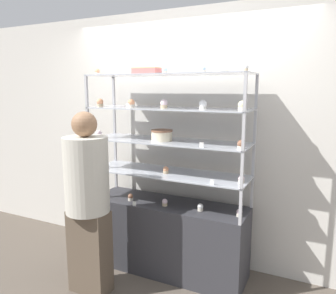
# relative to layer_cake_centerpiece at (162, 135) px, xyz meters

# --- Properties ---
(ground_plane) EXTENTS (20.00, 20.00, 0.00)m
(ground_plane) POSITION_rel_layer_cake_centerpiece_xyz_m (0.05, 0.03, -1.38)
(ground_plane) COLOR brown
(back_wall) EXTENTS (8.00, 0.05, 2.60)m
(back_wall) POSITION_rel_layer_cake_centerpiece_xyz_m (0.05, 0.41, -0.08)
(back_wall) COLOR silver
(back_wall) RESTS_ON ground_plane
(display_base) EXTENTS (1.55, 0.47, 0.71)m
(display_base) POSITION_rel_layer_cake_centerpiece_xyz_m (0.05, 0.03, -1.02)
(display_base) COLOR #333338
(display_base) RESTS_ON ground_plane
(display_riser_lower) EXTENTS (1.55, 0.47, 0.31)m
(display_riser_lower) POSITION_rel_layer_cake_centerpiece_xyz_m (0.05, 0.03, -0.38)
(display_riser_lower) COLOR #B7B7BC
(display_riser_lower) RESTS_ON display_base
(display_riser_middle) EXTENTS (1.55, 0.47, 0.31)m
(display_riser_middle) POSITION_rel_layer_cake_centerpiece_xyz_m (0.05, 0.03, -0.07)
(display_riser_middle) COLOR #B7B7BC
(display_riser_middle) RESTS_ON display_riser_lower
(display_riser_upper) EXTENTS (1.55, 0.47, 0.31)m
(display_riser_upper) POSITION_rel_layer_cake_centerpiece_xyz_m (0.05, 0.03, 0.24)
(display_riser_upper) COLOR #B7B7BC
(display_riser_upper) RESTS_ON display_riser_middle
(display_riser_top) EXTENTS (1.55, 0.47, 0.31)m
(display_riser_top) POSITION_rel_layer_cake_centerpiece_xyz_m (0.05, 0.03, 0.55)
(display_riser_top) COLOR #B7B7BC
(display_riser_top) RESTS_ON display_riser_upper
(layer_cake_centerpiece) EXTENTS (0.20, 0.20, 0.10)m
(layer_cake_centerpiece) POSITION_rel_layer_cake_centerpiece_xyz_m (0.00, 0.00, 0.00)
(layer_cake_centerpiece) COLOR beige
(layer_cake_centerpiece) RESTS_ON display_riser_middle
(sheet_cake_frosted) EXTENTS (0.26, 0.15, 0.06)m
(sheet_cake_frosted) POSITION_rel_layer_cake_centerpiece_xyz_m (-0.19, 0.05, 0.60)
(sheet_cake_frosted) COLOR #C66660
(sheet_cake_frosted) RESTS_ON display_riser_top
(cupcake_0) EXTENTS (0.05, 0.05, 0.07)m
(cupcake_0) POSITION_rel_layer_cake_centerpiece_xyz_m (-0.67, -0.09, -0.64)
(cupcake_0) COLOR white
(cupcake_0) RESTS_ON display_base
(cupcake_1) EXTENTS (0.05, 0.05, 0.07)m
(cupcake_1) POSITION_rel_layer_cake_centerpiece_xyz_m (-0.32, -0.07, -0.64)
(cupcake_1) COLOR beige
(cupcake_1) RESTS_ON display_base
(cupcake_2) EXTENTS (0.05, 0.05, 0.07)m
(cupcake_2) POSITION_rel_layer_cake_centerpiece_xyz_m (0.06, -0.06, -0.64)
(cupcake_2) COLOR #CCB28C
(cupcake_2) RESTS_ON display_base
(cupcake_3) EXTENTS (0.05, 0.05, 0.07)m
(cupcake_3) POSITION_rel_layer_cake_centerpiece_xyz_m (0.41, -0.03, -0.64)
(cupcake_3) COLOR beige
(cupcake_3) RESTS_ON display_base
(cupcake_4) EXTENTS (0.05, 0.05, 0.07)m
(cupcake_4) POSITION_rel_layer_cake_centerpiece_xyz_m (0.76, -0.01, -0.64)
(cupcake_4) COLOR beige
(cupcake_4) RESTS_ON display_base
(price_tag_0) EXTENTS (0.04, 0.00, 0.04)m
(price_tag_0) POSITION_rel_layer_cake_centerpiece_xyz_m (-0.20, -0.19, -0.65)
(price_tag_0) COLOR white
(price_tag_0) RESTS_ON display_base
(cupcake_5) EXTENTS (0.05, 0.05, 0.07)m
(cupcake_5) POSITION_rel_layer_cake_centerpiece_xyz_m (-0.65, -0.06, -0.33)
(cupcake_5) COLOR beige
(cupcake_5) RESTS_ON display_riser_lower
(cupcake_6) EXTENTS (0.05, 0.05, 0.07)m
(cupcake_6) POSITION_rel_layer_cake_centerpiece_xyz_m (0.05, -0.02, -0.33)
(cupcake_6) COLOR #CCB28C
(cupcake_6) RESTS_ON display_riser_lower
(cupcake_7) EXTENTS (0.05, 0.05, 0.07)m
(cupcake_7) POSITION_rel_layer_cake_centerpiece_xyz_m (0.77, -0.03, -0.33)
(cupcake_7) COLOR beige
(cupcake_7) RESTS_ON display_riser_lower
(price_tag_1) EXTENTS (0.04, 0.00, 0.04)m
(price_tag_1) POSITION_rel_layer_cake_centerpiece_xyz_m (0.56, -0.19, -0.34)
(price_tag_1) COLOR white
(price_tag_1) RESTS_ON display_riser_lower
(cupcake_8) EXTENTS (0.06, 0.06, 0.07)m
(cupcake_8) POSITION_rel_layer_cake_centerpiece_xyz_m (-0.68, -0.08, -0.02)
(cupcake_8) COLOR white
(cupcake_8) RESTS_ON display_riser_middle
(cupcake_9) EXTENTS (0.06, 0.06, 0.07)m
(cupcake_9) POSITION_rel_layer_cake_centerpiece_xyz_m (0.77, -0.10, -0.02)
(cupcake_9) COLOR beige
(cupcake_9) RESTS_ON display_riser_middle
(price_tag_2) EXTENTS (0.04, 0.00, 0.04)m
(price_tag_2) POSITION_rel_layer_cake_centerpiece_xyz_m (0.47, -0.19, -0.03)
(price_tag_2) COLOR white
(price_tag_2) RESTS_ON display_riser_middle
(cupcake_10) EXTENTS (0.07, 0.07, 0.08)m
(cupcake_10) POSITION_rel_layer_cake_centerpiece_xyz_m (-0.66, -0.05, 0.29)
(cupcake_10) COLOR #CCB28C
(cupcake_10) RESTS_ON display_riser_upper
(cupcake_11) EXTENTS (0.07, 0.07, 0.08)m
(cupcake_11) POSITION_rel_layer_cake_centerpiece_xyz_m (-0.30, -0.05, 0.29)
(cupcake_11) COLOR beige
(cupcake_11) RESTS_ON display_riser_upper
(cupcake_12) EXTENTS (0.07, 0.07, 0.08)m
(cupcake_12) POSITION_rel_layer_cake_centerpiece_xyz_m (0.04, -0.03, 0.29)
(cupcake_12) COLOR #CCB28C
(cupcake_12) RESTS_ON display_riser_upper
(cupcake_13) EXTENTS (0.07, 0.07, 0.08)m
(cupcake_13) POSITION_rel_layer_cake_centerpiece_xyz_m (0.41, -0.01, 0.29)
(cupcake_13) COLOR white
(cupcake_13) RESTS_ON display_riser_upper
(cupcake_14) EXTENTS (0.07, 0.07, 0.08)m
(cupcake_14) POSITION_rel_layer_cake_centerpiece_xyz_m (0.76, -0.06, 0.29)
(cupcake_14) COLOR beige
(cupcake_14) RESTS_ON display_riser_upper
(price_tag_3) EXTENTS (0.04, 0.00, 0.04)m
(price_tag_3) POSITION_rel_layer_cake_centerpiece_xyz_m (-0.25, -0.19, 0.28)
(price_tag_3) COLOR white
(price_tag_3) RESTS_ON display_riser_upper
(cupcake_15) EXTENTS (0.05, 0.05, 0.06)m
(cupcake_15) POSITION_rel_layer_cake_centerpiece_xyz_m (-0.68, -0.05, 0.59)
(cupcake_15) COLOR white
(cupcake_15) RESTS_ON display_riser_top
(cupcake_16) EXTENTS (0.05, 0.05, 0.06)m
(cupcake_16) POSITION_rel_layer_cake_centerpiece_xyz_m (0.04, -0.03, 0.59)
(cupcake_16) COLOR beige
(cupcake_16) RESTS_ON display_riser_top
(cupcake_17) EXTENTS (0.05, 0.05, 0.06)m
(cupcake_17) POSITION_rel_layer_cake_centerpiece_xyz_m (0.40, -0.02, 0.59)
(cupcake_17) COLOR beige
(cupcake_17) RESTS_ON display_riser_top
(cupcake_18) EXTENTS (0.05, 0.05, 0.06)m
(cupcake_18) POSITION_rel_layer_cake_centerpiece_xyz_m (0.78, -0.07, 0.59)
(cupcake_18) COLOR #CCB28C
(cupcake_18) RESTS_ON display_riser_top
(price_tag_4) EXTENTS (0.04, 0.00, 0.04)m
(price_tag_4) POSITION_rel_layer_cake_centerpiece_xyz_m (-0.36, -0.19, 0.59)
(price_tag_4) COLOR white
(price_tag_4) RESTS_ON display_riser_top
(donut_glazed) EXTENTS (0.14, 0.14, 0.03)m
(donut_glazed) POSITION_rel_layer_cake_centerpiece_xyz_m (0.53, 0.09, 0.58)
(donut_glazed) COLOR #EFE5CC
(donut_glazed) RESTS_ON display_riser_top
(customer_figure) EXTENTS (0.38, 0.38, 1.63)m
(customer_figure) POSITION_rel_layer_cake_centerpiece_xyz_m (-0.43, -0.58, -0.51)
(customer_figure) COLOR brown
(customer_figure) RESTS_ON ground_plane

